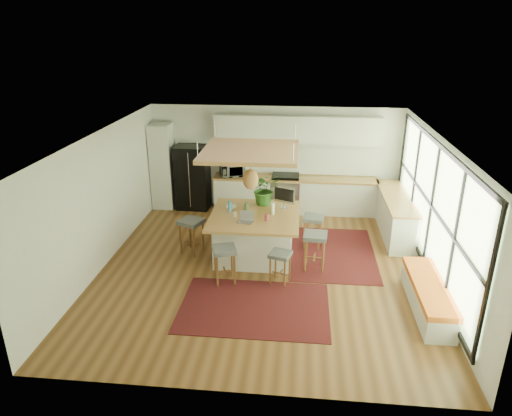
# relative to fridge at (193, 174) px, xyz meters

# --- Properties ---
(floor) EXTENTS (7.00, 7.00, 0.00)m
(floor) POSITION_rel_fridge_xyz_m (2.16, -3.18, -0.93)
(floor) COLOR #553318
(floor) RESTS_ON ground
(ceiling) EXTENTS (7.00, 7.00, 0.00)m
(ceiling) POSITION_rel_fridge_xyz_m (2.16, -3.18, 1.78)
(ceiling) COLOR white
(ceiling) RESTS_ON ground
(wall_back) EXTENTS (6.50, 0.00, 6.50)m
(wall_back) POSITION_rel_fridge_xyz_m (2.16, 0.32, 0.42)
(wall_back) COLOR silver
(wall_back) RESTS_ON ground
(wall_front) EXTENTS (6.50, 0.00, 6.50)m
(wall_front) POSITION_rel_fridge_xyz_m (2.16, -6.68, 0.42)
(wall_front) COLOR silver
(wall_front) RESTS_ON ground
(wall_left) EXTENTS (0.00, 7.00, 7.00)m
(wall_left) POSITION_rel_fridge_xyz_m (-1.09, -3.18, 0.42)
(wall_left) COLOR silver
(wall_left) RESTS_ON ground
(wall_right) EXTENTS (0.00, 7.00, 7.00)m
(wall_right) POSITION_rel_fridge_xyz_m (5.41, -3.18, 0.42)
(wall_right) COLOR silver
(wall_right) RESTS_ON ground
(window_wall) EXTENTS (0.10, 6.20, 2.60)m
(window_wall) POSITION_rel_fridge_xyz_m (5.38, -3.18, 0.47)
(window_wall) COLOR black
(window_wall) RESTS_ON wall_right
(pantry) EXTENTS (0.55, 0.60, 2.25)m
(pantry) POSITION_rel_fridge_xyz_m (-0.79, -0.00, 0.20)
(pantry) COLOR silver
(pantry) RESTS_ON floor
(back_counter_base) EXTENTS (4.20, 0.60, 0.88)m
(back_counter_base) POSITION_rel_fridge_xyz_m (2.71, -0.00, -0.49)
(back_counter_base) COLOR silver
(back_counter_base) RESTS_ON floor
(back_counter_top) EXTENTS (4.24, 0.64, 0.05)m
(back_counter_top) POSITION_rel_fridge_xyz_m (2.71, -0.00, -0.03)
(back_counter_top) COLOR olive
(back_counter_top) RESTS_ON back_counter_base
(backsplash) EXTENTS (4.20, 0.02, 0.80)m
(backsplash) POSITION_rel_fridge_xyz_m (2.71, 0.30, 0.43)
(backsplash) COLOR white
(backsplash) RESTS_ON wall_back
(upper_cabinets) EXTENTS (4.20, 0.34, 0.70)m
(upper_cabinets) POSITION_rel_fridge_xyz_m (2.71, 0.14, 1.22)
(upper_cabinets) COLOR silver
(upper_cabinets) RESTS_ON wall_back
(range) EXTENTS (0.76, 0.62, 1.00)m
(range) POSITION_rel_fridge_xyz_m (2.46, -0.00, -0.43)
(range) COLOR #A5A5AA
(range) RESTS_ON floor
(right_counter_base) EXTENTS (0.60, 2.50, 0.88)m
(right_counter_base) POSITION_rel_fridge_xyz_m (5.09, -1.18, -0.49)
(right_counter_base) COLOR silver
(right_counter_base) RESTS_ON floor
(right_counter_top) EXTENTS (0.64, 2.54, 0.05)m
(right_counter_top) POSITION_rel_fridge_xyz_m (5.09, -1.18, -0.03)
(right_counter_top) COLOR olive
(right_counter_top) RESTS_ON right_counter_base
(window_bench) EXTENTS (0.52, 2.00, 0.50)m
(window_bench) POSITION_rel_fridge_xyz_m (5.11, -4.38, -0.68)
(window_bench) COLOR silver
(window_bench) RESTS_ON floor
(ceiling_panel) EXTENTS (1.86, 1.86, 0.80)m
(ceiling_panel) POSITION_rel_fridge_xyz_m (1.86, -2.78, 1.12)
(ceiling_panel) COLOR olive
(ceiling_panel) RESTS_ON ceiling
(rug_near) EXTENTS (2.60, 1.80, 0.01)m
(rug_near) POSITION_rel_fridge_xyz_m (2.13, -4.64, -0.92)
(rug_near) COLOR black
(rug_near) RESTS_ON floor
(rug_right) EXTENTS (1.80, 2.60, 0.01)m
(rug_right) POSITION_rel_fridge_xyz_m (3.60, -2.40, -0.92)
(rug_right) COLOR black
(rug_right) RESTS_ON floor
(fridge) EXTENTS (0.86, 0.68, 1.70)m
(fridge) POSITION_rel_fridge_xyz_m (0.00, 0.00, 0.00)
(fridge) COLOR black
(fridge) RESTS_ON floor
(island) EXTENTS (1.85, 1.85, 0.93)m
(island) POSITION_rel_fridge_xyz_m (1.93, -2.63, -0.46)
(island) COLOR olive
(island) RESTS_ON floor
(stool_near_left) EXTENTS (0.54, 0.54, 0.72)m
(stool_near_left) POSITION_rel_fridge_xyz_m (1.48, -3.81, -0.57)
(stool_near_left) COLOR #484C50
(stool_near_left) RESTS_ON floor
(stool_near_right) EXTENTS (0.47, 0.47, 0.64)m
(stool_near_right) POSITION_rel_fridge_xyz_m (2.53, -3.74, -0.57)
(stool_near_right) COLOR #484C50
(stool_near_right) RESTS_ON floor
(stool_right_front) EXTENTS (0.49, 0.49, 0.77)m
(stool_right_front) POSITION_rel_fridge_xyz_m (3.19, -3.12, -0.57)
(stool_right_front) COLOR #484C50
(stool_right_front) RESTS_ON floor
(stool_right_back) EXTENTS (0.48, 0.48, 0.71)m
(stool_right_back) POSITION_rel_fridge_xyz_m (3.16, -2.08, -0.57)
(stool_right_back) COLOR #484C50
(stool_right_back) RESTS_ON floor
(stool_left_side) EXTENTS (0.59, 0.59, 0.77)m
(stool_left_side) POSITION_rel_fridge_xyz_m (0.57, -2.66, -0.57)
(stool_left_side) COLOR #484C50
(stool_left_side) RESTS_ON floor
(laptop) EXTENTS (0.36, 0.37, 0.22)m
(laptop) POSITION_rel_fridge_xyz_m (1.78, -3.05, 0.12)
(laptop) COLOR #A5A5AA
(laptop) RESTS_ON island
(monitor) EXTENTS (0.53, 0.38, 0.47)m
(monitor) POSITION_rel_fridge_xyz_m (2.52, -2.18, 0.26)
(monitor) COLOR #A5A5AA
(monitor) RESTS_ON island
(microwave) EXTENTS (0.69, 0.53, 0.41)m
(microwave) POSITION_rel_fridge_xyz_m (1.07, -0.02, 0.21)
(microwave) COLOR #A5A5AA
(microwave) RESTS_ON back_counter_top
(island_plant) EXTENTS (0.84, 0.88, 0.55)m
(island_plant) POSITION_rel_fridge_xyz_m (2.08, -2.01, 0.28)
(island_plant) COLOR #1E4C19
(island_plant) RESTS_ON island
(island_bowl) EXTENTS (0.23, 0.23, 0.05)m
(island_bowl) POSITION_rel_fridge_xyz_m (1.39, -2.33, 0.03)
(island_bowl) COLOR white
(island_bowl) RESTS_ON island
(island_bottle_0) EXTENTS (0.07, 0.07, 0.19)m
(island_bottle_0) POSITION_rel_fridge_xyz_m (1.38, -2.53, 0.10)
(island_bottle_0) COLOR #348AD1
(island_bottle_0) RESTS_ON island
(island_bottle_1) EXTENTS (0.07, 0.07, 0.19)m
(island_bottle_1) POSITION_rel_fridge_xyz_m (1.53, -2.78, 0.10)
(island_bottle_1) COLOR white
(island_bottle_1) RESTS_ON island
(island_bottle_2) EXTENTS (0.07, 0.07, 0.19)m
(island_bottle_2) POSITION_rel_fridge_xyz_m (2.18, -2.93, 0.10)
(island_bottle_2) COLOR #9A333E
(island_bottle_2) RESTS_ON island
(island_bottle_3) EXTENTS (0.07, 0.07, 0.19)m
(island_bottle_3) POSITION_rel_fridge_xyz_m (2.28, -2.58, 0.10)
(island_bottle_3) COLOR white
(island_bottle_3) RESTS_ON island
(island_bottle_4) EXTENTS (0.07, 0.07, 0.19)m
(island_bottle_4) POSITION_rel_fridge_xyz_m (1.73, -2.38, 0.10)
(island_bottle_4) COLOR #5C8650
(island_bottle_4) RESTS_ON island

